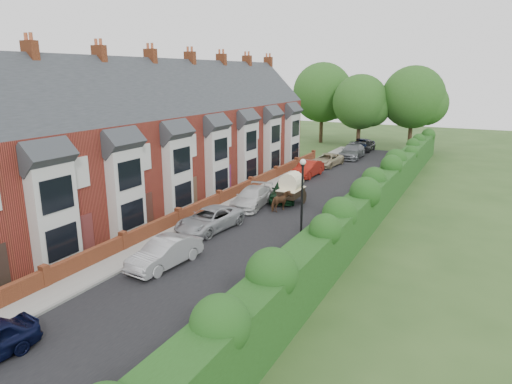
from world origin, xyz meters
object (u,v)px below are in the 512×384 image
(car_grey, at_px, (352,151))
(car_green, at_px, (285,190))
(horse_cart, at_px, (291,186))
(car_red, at_px, (308,169))
(car_white, at_px, (252,198))
(lamppost, at_px, (302,194))
(car_black, at_px, (366,145))
(car_silver_b, at_px, (210,219))
(car_silver_a, at_px, (165,253))
(car_beige, at_px, (327,160))
(horse, at_px, (281,202))

(car_grey, bearing_deg, car_green, -91.49)
(car_grey, xyz_separation_m, horse_cart, (1.12, -20.60, 0.62))
(car_green, height_order, car_grey, car_green)
(car_red, bearing_deg, car_white, -87.94)
(lamppost, distance_m, car_white, 9.55)
(horse_cart, bearing_deg, car_black, 92.04)
(lamppost, relative_size, car_silver_b, 1.05)
(car_black, height_order, horse_cart, horse_cart)
(car_green, bearing_deg, car_silver_b, -113.53)
(horse_cart, bearing_deg, car_red, 103.44)
(car_red, distance_m, horse_cart, 9.69)
(car_white, bearing_deg, car_silver_a, -92.03)
(car_silver_a, height_order, car_green, car_green)
(car_white, height_order, car_green, car_green)
(car_beige, relative_size, car_grey, 0.86)
(car_silver_b, xyz_separation_m, car_red, (0.08, 16.80, 0.06))
(horse, bearing_deg, car_black, -72.11)
(car_white, bearing_deg, car_beige, 82.84)
(car_red, xyz_separation_m, horse_cart, (2.25, -9.40, 0.66))
(car_black, bearing_deg, car_beige, -96.20)
(car_white, height_order, horse, horse)
(car_green, relative_size, car_black, 1.12)
(car_silver_b, bearing_deg, car_green, 86.89)
(car_black, bearing_deg, car_white, -92.38)
(car_green, distance_m, horse_cart, 1.52)
(car_grey, distance_m, car_black, 5.59)
(horse, bearing_deg, car_grey, -71.14)
(car_beige, xyz_separation_m, car_black, (1.31, 11.19, 0.06))
(car_white, xyz_separation_m, car_green, (1.40, 2.83, 0.08))
(lamppost, bearing_deg, car_green, 117.93)
(car_green, bearing_deg, car_beige, 81.26)
(lamppost, distance_m, car_silver_a, 7.59)
(car_silver_b, height_order, car_grey, car_grey)
(car_silver_a, height_order, car_red, car_red)
(horse, distance_m, horse_cart, 1.93)
(car_red, height_order, car_grey, car_grey)
(lamppost, height_order, horse_cart, lamppost)
(horse, bearing_deg, horse_cart, -74.02)
(car_green, distance_m, car_red, 8.47)
(lamppost, xyz_separation_m, car_beige, (-6.31, 23.40, -2.65))
(car_beige, height_order, car_black, car_black)
(car_silver_b, xyz_separation_m, car_grey, (1.21, 28.00, 0.10))
(car_green, height_order, horse, car_green)
(car_silver_b, bearing_deg, car_red, 96.04)
(car_silver_b, distance_m, car_red, 16.80)
(car_green, relative_size, horse_cart, 1.36)
(car_white, distance_m, horse_cart, 3.03)
(car_white, distance_m, car_red, 11.20)
(lamppost, bearing_deg, car_beige, 105.09)
(horse, bearing_deg, car_silver_a, 98.93)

